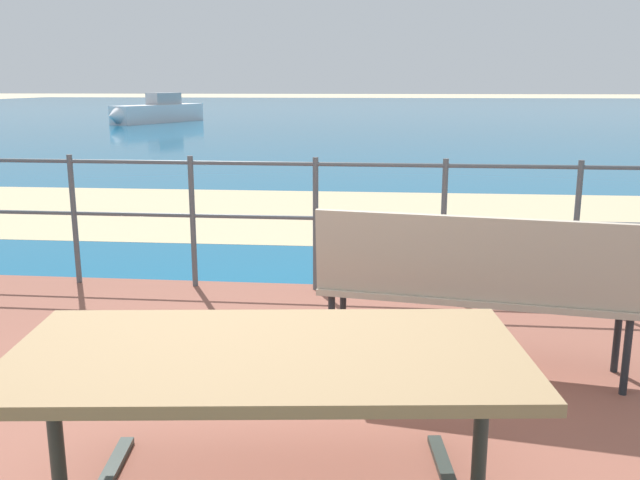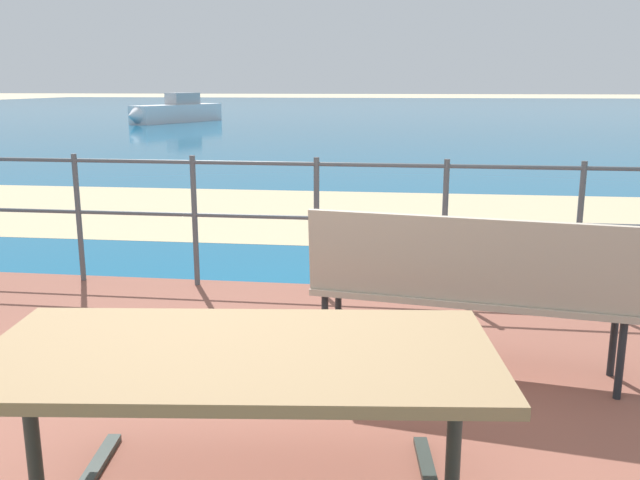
{
  "view_description": "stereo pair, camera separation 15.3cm",
  "coord_description": "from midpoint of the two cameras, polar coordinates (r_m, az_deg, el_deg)",
  "views": [
    {
      "loc": [
        0.57,
        -2.69,
        1.65
      ],
      "look_at": [
        0.06,
        2.24,
        0.52
      ],
      "focal_mm": 38.14,
      "sensor_mm": 36.0,
      "label": 1
    },
    {
      "loc": [
        0.72,
        -2.67,
        1.65
      ],
      "look_at": [
        0.06,
        2.24,
        0.52
      ],
      "focal_mm": 38.14,
      "sensor_mm": 36.0,
      "label": 2
    }
  ],
  "objects": [
    {
      "name": "ground_plane",
      "position": [
        3.22,
        -5.29,
        -18.08
      ],
      "size": [
        240.0,
        240.0,
        0.0
      ],
      "primitive_type": "plane",
      "color": "beige"
    },
    {
      "name": "beach_strip",
      "position": [
        8.85,
        3.39,
        2.17
      ],
      "size": [
        54.04,
        4.26,
        0.01
      ],
      "primitive_type": "cube",
      "rotation": [
        0.0,
        0.0,
        0.01
      ],
      "color": "tan",
      "rests_on": "ground"
    },
    {
      "name": "sea_water",
      "position": [
        42.72,
        6.96,
        10.62
      ],
      "size": [
        90.0,
        90.0,
        0.01
      ],
      "primitive_type": "cube",
      "color": "#145B84",
      "rests_on": "ground"
    },
    {
      "name": "picnic_table",
      "position": [
        2.28,
        -4.72,
        -13.09
      ],
      "size": [
        1.81,
        1.74,
        0.77
      ],
      "rotation": [
        0.0,
        0.0,
        0.11
      ],
      "color": "#8C704C",
      "rests_on": "patio_paving"
    },
    {
      "name": "park_bench",
      "position": [
        3.8,
        13.44,
        -3.37
      ],
      "size": [
        1.78,
        0.67,
        0.92
      ],
      "rotation": [
        0.0,
        0.0,
        2.99
      ],
      "color": "tan",
      "rests_on": "patio_paving"
    },
    {
      "name": "patio_paving",
      "position": [
        3.2,
        -5.3,
        -17.62
      ],
      "size": [
        6.4,
        5.2,
        0.06
      ],
      "primitive_type": "cube",
      "color": "brown",
      "rests_on": "ground"
    },
    {
      "name": "railing_fence",
      "position": [
        5.27,
        0.54,
        2.58
      ],
      "size": [
        5.94,
        0.04,
        1.05
      ],
      "color": "#4C5156",
      "rests_on": "patio_paving"
    },
    {
      "name": "boat_near",
      "position": [
        31.46,
        -11.84,
        10.5
      ],
      "size": [
        2.86,
        5.48,
        1.28
      ],
      "rotation": [
        0.0,
        0.0,
        4.33
      ],
      "color": "silver",
      "rests_on": "sea_water"
    }
  ]
}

